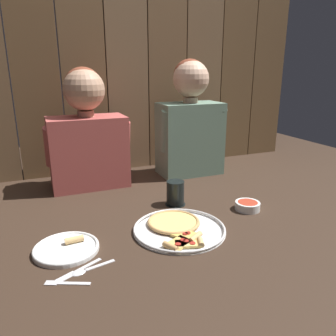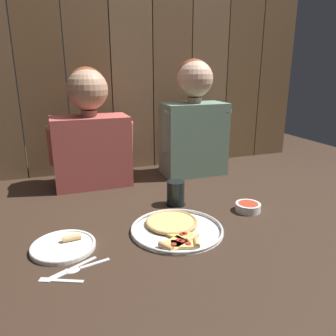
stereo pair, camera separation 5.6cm
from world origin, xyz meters
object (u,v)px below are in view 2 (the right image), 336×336
at_px(drinking_glass, 176,193).
at_px(diner_left, 90,131).
at_px(pizza_tray, 176,228).
at_px(dipping_bowl, 248,207).
at_px(diner_right, 194,121).
at_px(dinner_plate, 63,246).

bearing_deg(drinking_glass, diner_left, 127.65).
relative_size(pizza_tray, drinking_glass, 3.17).
bearing_deg(dipping_bowl, diner_right, 90.28).
bearing_deg(dipping_bowl, diner_left, 135.15).
distance_m(pizza_tray, diner_left, 0.72).
bearing_deg(dipping_bowl, drinking_glass, 147.19).
height_order(diner_left, diner_right, diner_right).
relative_size(diner_left, diner_right, 0.93).
bearing_deg(pizza_tray, diner_left, 109.37).
bearing_deg(dinner_plate, dipping_bowl, 3.70).
xyz_separation_m(pizza_tray, diner_right, (0.35, 0.62, 0.30)).
xyz_separation_m(diner_left, diner_right, (0.57, -0.00, 0.03)).
xyz_separation_m(drinking_glass, diner_right, (0.26, 0.40, 0.25)).
distance_m(diner_left, diner_right, 0.57).
bearing_deg(diner_right, pizza_tray, -119.28).
distance_m(dinner_plate, diner_left, 0.70).
bearing_deg(diner_right, diner_left, 179.96).
relative_size(dinner_plate, drinking_glass, 1.98).
distance_m(pizza_tray, drinking_glass, 0.25).
relative_size(pizza_tray, diner_right, 0.55).
height_order(drinking_glass, diner_right, diner_right).
xyz_separation_m(dinner_plate, dipping_bowl, (0.76, 0.05, 0.01)).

